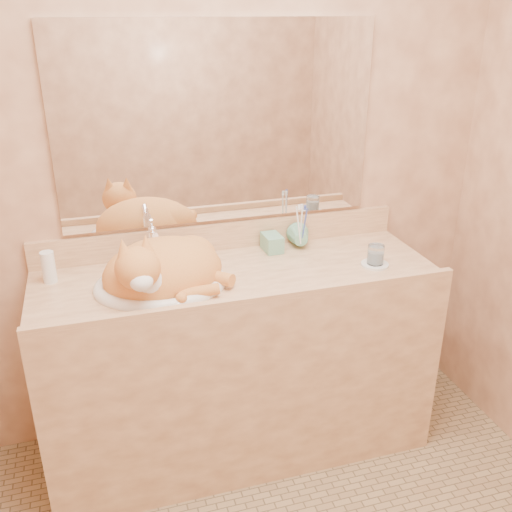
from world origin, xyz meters
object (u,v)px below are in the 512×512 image
object	(u,v)px
sink_basin	(160,267)
toothbrush_cup	(301,241)
water_glass	(376,255)
soap_dispenser	(277,237)
cat	(161,267)
vanity_counter	(239,363)

from	to	relation	value
sink_basin	toothbrush_cup	distance (m)	0.65
sink_basin	water_glass	distance (m)	0.87
soap_dispenser	sink_basin	bearing A→B (deg)	-166.62
sink_basin	water_glass	xyz separation A→B (m)	(0.86, -0.07, -0.03)
sink_basin	soap_dispenser	size ratio (longest dim) A/B	3.01
sink_basin	cat	bearing A→B (deg)	-92.19
cat	water_glass	world-z (taller)	cat
vanity_counter	cat	bearing A→B (deg)	-173.50
cat	toothbrush_cup	size ratio (longest dim) A/B	4.68
water_glass	sink_basin	bearing A→B (deg)	175.42
vanity_counter	sink_basin	size ratio (longest dim) A/B	3.23
cat	soap_dispenser	world-z (taller)	cat
cat	vanity_counter	bearing A→B (deg)	-5.08
vanity_counter	sink_basin	bearing A→B (deg)	-176.27
cat	toothbrush_cup	distance (m)	0.65
vanity_counter	soap_dispenser	world-z (taller)	soap_dispenser
cat	water_glass	bearing A→B (deg)	-15.20
cat	water_glass	size ratio (longest dim) A/B	5.92
sink_basin	soap_dispenser	distance (m)	0.53
toothbrush_cup	soap_dispenser	bearing A→B (deg)	-171.99
toothbrush_cup	cat	bearing A→B (deg)	-164.18
vanity_counter	sink_basin	xyz separation A→B (m)	(-0.31, -0.02, 0.50)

